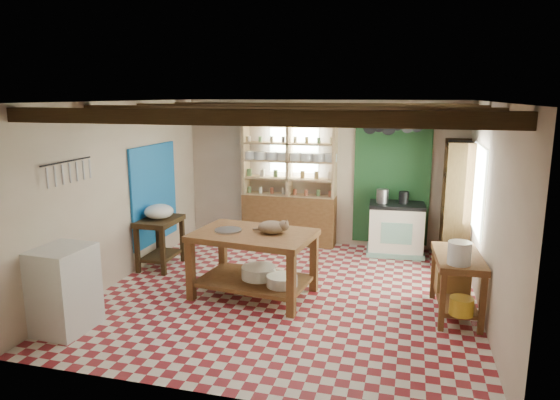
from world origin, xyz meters
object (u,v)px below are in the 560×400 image
(work_table, at_px, (254,264))
(cat, at_px, (272,227))
(prep_table, at_px, (160,243))
(stove, at_px, (396,229))
(white_cabinet, at_px, (64,289))
(right_counter, at_px, (456,285))

(work_table, xyz_separation_m, cat, (0.25, 0.02, 0.53))
(prep_table, bearing_deg, stove, 23.89)
(stove, xyz_separation_m, white_cabinet, (-3.59, -3.87, 0.05))
(white_cabinet, bearing_deg, cat, 40.25)
(prep_table, height_order, white_cabinet, white_cabinet)
(white_cabinet, relative_size, cat, 2.62)
(prep_table, distance_m, cat, 2.22)
(white_cabinet, bearing_deg, prep_table, 92.67)
(white_cabinet, bearing_deg, work_table, 43.59)
(stove, bearing_deg, prep_table, -158.75)
(white_cabinet, bearing_deg, right_counter, 22.97)
(stove, distance_m, prep_table, 3.92)
(white_cabinet, relative_size, right_counter, 0.91)
(white_cabinet, distance_m, cat, 2.61)
(cat, bearing_deg, right_counter, -2.32)
(stove, bearing_deg, white_cabinet, -136.06)
(prep_table, bearing_deg, right_counter, -9.14)
(work_table, height_order, prep_table, work_table)
(work_table, distance_m, right_counter, 2.61)
(white_cabinet, xyz_separation_m, right_counter, (4.40, 1.58, -0.11))
(prep_table, relative_size, white_cabinet, 0.80)
(work_table, bearing_deg, white_cabinet, -132.77)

